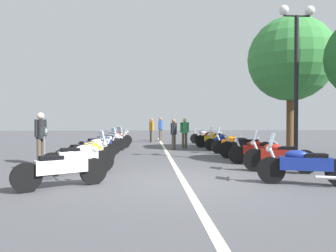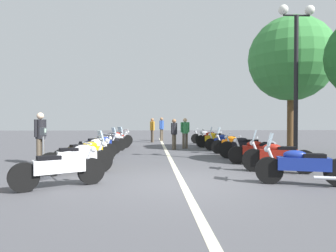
{
  "view_description": "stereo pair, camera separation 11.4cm",
  "coord_description": "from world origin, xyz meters",
  "px_view_note": "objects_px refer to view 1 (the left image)",
  "views": [
    {
      "loc": [
        -7.0,
        0.85,
        1.48
      ],
      "look_at": [
        5.92,
        0.0,
        1.26
      ],
      "focal_mm": 31.42,
      "sensor_mm": 36.0,
      "label": 1
    },
    {
      "loc": [
        -7.0,
        0.74,
        1.48
      ],
      "look_at": [
        5.92,
        0.0,
        1.26
      ],
      "focal_mm": 31.42,
      "sensor_mm": 36.0,
      "label": 2
    }
  ],
  "objects_px": {
    "motorcycle_left_row_3": "(93,148)",
    "motorcycle_right_row_0": "(303,165)",
    "motorcycle_left_row_2": "(86,153)",
    "bystander_0": "(185,131)",
    "motorcycle_left_row_5": "(107,142)",
    "parking_meter": "(44,141)",
    "motorcycle_right_row_2": "(260,151)",
    "bystander_1": "(41,134)",
    "street_lamp_twin_globe": "(296,58)",
    "motorcycle_right_row_5": "(224,142)",
    "bystander_2": "(151,128)",
    "motorcycle_right_row_7": "(212,138)",
    "motorcycle_right_row_8": "(206,137)",
    "motorcycle_left_row_6": "(113,140)",
    "motorcycle_left_row_1": "(80,157)",
    "bystander_4": "(174,132)",
    "motorcycle_left_row_7": "(115,138)",
    "motorcycle_right_row_1": "(278,156)",
    "motorcycle_left_row_4": "(100,144)",
    "roadside_tree_0": "(290,59)",
    "motorcycle_right_row_6": "(215,139)",
    "motorcycle_left_row_0": "(63,168)",
    "motorcycle_right_row_3": "(246,147)",
    "bystander_3": "(161,127)",
    "motorcycle_right_row_4": "(234,144)"
  },
  "relations": [
    {
      "from": "motorcycle_right_row_0",
      "to": "motorcycle_right_row_7",
      "type": "xyz_separation_m",
      "value": [
        10.96,
        -0.25,
        -0.01
      ]
    },
    {
      "from": "motorcycle_left_row_6",
      "to": "motorcycle_left_row_2",
      "type": "bearing_deg",
      "value": -119.58
    },
    {
      "from": "motorcycle_left_row_7",
      "to": "roadside_tree_0",
      "type": "xyz_separation_m",
      "value": [
        -4.07,
        -8.62,
        3.91
      ]
    },
    {
      "from": "bystander_1",
      "to": "bystander_2",
      "type": "bearing_deg",
      "value": -88.35
    },
    {
      "from": "motorcycle_right_row_4",
      "to": "bystander_3",
      "type": "bearing_deg",
      "value": -47.84
    },
    {
      "from": "motorcycle_right_row_5",
      "to": "motorcycle_right_row_7",
      "type": "distance_m",
      "value": 3.06
    },
    {
      "from": "motorcycle_left_row_0",
      "to": "motorcycle_left_row_3",
      "type": "relative_size",
      "value": 1.07
    },
    {
      "from": "motorcycle_left_row_7",
      "to": "motorcycle_right_row_5",
      "type": "xyz_separation_m",
      "value": [
        -2.98,
        -5.78,
        -0.01
      ]
    },
    {
      "from": "motorcycle_left_row_1",
      "to": "motorcycle_right_row_5",
      "type": "xyz_separation_m",
      "value": [
        6.15,
        -5.71,
        -0.01
      ]
    },
    {
      "from": "motorcycle_right_row_4",
      "to": "motorcycle_left_row_3",
      "type": "bearing_deg",
      "value": 38.98
    },
    {
      "from": "motorcycle_right_row_1",
      "to": "roadside_tree_0",
      "type": "height_order",
      "value": "roadside_tree_0"
    },
    {
      "from": "motorcycle_right_row_7",
      "to": "bystander_1",
      "type": "distance_m",
      "value": 10.44
    },
    {
      "from": "motorcycle_right_row_1",
      "to": "motorcycle_right_row_8",
      "type": "relative_size",
      "value": 0.94
    },
    {
      "from": "motorcycle_left_row_4",
      "to": "motorcycle_left_row_6",
      "type": "bearing_deg",
      "value": 58.79
    },
    {
      "from": "motorcycle_left_row_5",
      "to": "motorcycle_right_row_0",
      "type": "xyz_separation_m",
      "value": [
        -7.83,
        -5.58,
        0.0
      ]
    },
    {
      "from": "motorcycle_right_row_5",
      "to": "bystander_2",
      "type": "height_order",
      "value": "bystander_2"
    },
    {
      "from": "motorcycle_left_row_3",
      "to": "motorcycle_left_row_5",
      "type": "relative_size",
      "value": 0.95
    },
    {
      "from": "motorcycle_left_row_2",
      "to": "bystander_0",
      "type": "relative_size",
      "value": 1.08
    },
    {
      "from": "motorcycle_left_row_1",
      "to": "motorcycle_right_row_4",
      "type": "xyz_separation_m",
      "value": [
        4.49,
        -5.71,
        -0.0
      ]
    },
    {
      "from": "motorcycle_left_row_3",
      "to": "motorcycle_right_row_7",
      "type": "relative_size",
      "value": 0.87
    },
    {
      "from": "roadside_tree_0",
      "to": "bystander_0",
      "type": "bearing_deg",
      "value": 62.82
    },
    {
      "from": "motorcycle_left_row_5",
      "to": "bystander_4",
      "type": "bearing_deg",
      "value": -23.37
    },
    {
      "from": "motorcycle_left_row_0",
      "to": "parking_meter",
      "type": "bearing_deg",
      "value": 88.06
    },
    {
      "from": "motorcycle_right_row_7",
      "to": "parking_meter",
      "type": "xyz_separation_m",
      "value": [
        -8.71,
        6.88,
        0.44
      ]
    },
    {
      "from": "motorcycle_right_row_3",
      "to": "bystander_1",
      "type": "bearing_deg",
      "value": 24.98
    },
    {
      "from": "motorcycle_right_row_3",
      "to": "motorcycle_right_row_0",
      "type": "bearing_deg",
      "value": 104.6
    },
    {
      "from": "bystander_2",
      "to": "roadside_tree_0",
      "type": "height_order",
      "value": "roadside_tree_0"
    },
    {
      "from": "motorcycle_left_row_4",
      "to": "motorcycle_right_row_2",
      "type": "bearing_deg",
      "value": -55.54
    },
    {
      "from": "motorcycle_right_row_8",
      "to": "motorcycle_left_row_7",
      "type": "bearing_deg",
      "value": 30.74
    },
    {
      "from": "motorcycle_right_row_5",
      "to": "street_lamp_twin_globe",
      "type": "relative_size",
      "value": 0.38
    },
    {
      "from": "motorcycle_left_row_5",
      "to": "motorcycle_left_row_7",
      "type": "relative_size",
      "value": 0.91
    },
    {
      "from": "motorcycle_right_row_5",
      "to": "bystander_2",
      "type": "bearing_deg",
      "value": -42.75
    },
    {
      "from": "motorcycle_left_row_6",
      "to": "motorcycle_right_row_5",
      "type": "height_order",
      "value": "motorcycle_right_row_5"
    },
    {
      "from": "motorcycle_left_row_5",
      "to": "motorcycle_right_row_6",
      "type": "distance_m",
      "value": 5.9
    },
    {
      "from": "motorcycle_right_row_5",
      "to": "bystander_3",
      "type": "xyz_separation_m",
      "value": [
        7.39,
        2.9,
        0.58
      ]
    },
    {
      "from": "motorcycle_right_row_7",
      "to": "motorcycle_right_row_4",
      "type": "bearing_deg",
      "value": 106.57
    },
    {
      "from": "motorcycle_left_row_2",
      "to": "motorcycle_right_row_7",
      "type": "relative_size",
      "value": 0.89
    },
    {
      "from": "motorcycle_right_row_5",
      "to": "motorcycle_right_row_2",
      "type": "bearing_deg",
      "value": 106.45
    },
    {
      "from": "motorcycle_right_row_2",
      "to": "street_lamp_twin_globe",
      "type": "relative_size",
      "value": 0.4
    },
    {
      "from": "motorcycle_left_row_1",
      "to": "bystander_4",
      "type": "xyz_separation_m",
      "value": [
        6.81,
        -3.21,
        0.46
      ]
    },
    {
      "from": "motorcycle_left_row_3",
      "to": "parking_meter",
      "type": "xyz_separation_m",
      "value": [
        -2.45,
        0.95,
        0.45
      ]
    },
    {
      "from": "motorcycle_left_row_5",
      "to": "parking_meter",
      "type": "relative_size",
      "value": 1.41
    },
    {
      "from": "motorcycle_left_row_4",
      "to": "bystander_1",
      "type": "height_order",
      "value": "bystander_1"
    },
    {
      "from": "motorcycle_left_row_1",
      "to": "street_lamp_twin_globe",
      "type": "xyz_separation_m",
      "value": [
        1.26,
        -6.87,
        3.13
      ]
    },
    {
      "from": "motorcycle_right_row_0",
      "to": "motorcycle_right_row_8",
      "type": "height_order",
      "value": "motorcycle_right_row_0"
    },
    {
      "from": "motorcycle_left_row_1",
      "to": "bystander_0",
      "type": "relative_size",
      "value": 1.15
    },
    {
      "from": "motorcycle_left_row_3",
      "to": "motorcycle_right_row_0",
      "type": "height_order",
      "value": "motorcycle_right_row_0"
    },
    {
      "from": "motorcycle_right_row_2",
      "to": "bystander_1",
      "type": "bearing_deg",
      "value": 9.48
    },
    {
      "from": "motorcycle_left_row_5",
      "to": "motorcycle_right_row_3",
      "type": "distance_m",
      "value": 6.59
    },
    {
      "from": "motorcycle_left_row_7",
      "to": "motorcycle_right_row_0",
      "type": "distance_m",
      "value": 12.23
    }
  ]
}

